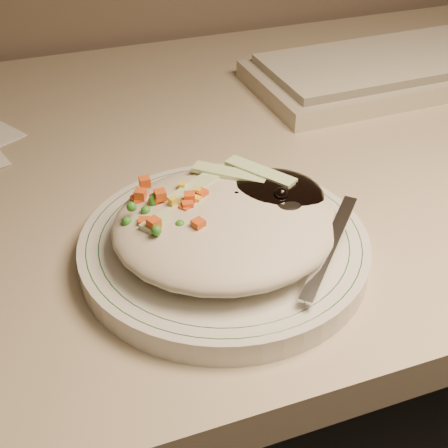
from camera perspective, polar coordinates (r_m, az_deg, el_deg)
name	(u,v)px	position (r m, az deg, el deg)	size (l,w,h in m)	color
desk	(211,282)	(0.83, -1.19, -5.28)	(1.40, 0.70, 0.74)	tan
plate	(224,248)	(0.54, 0.00, -2.21)	(0.25, 0.25, 0.02)	silver
plate_rim	(224,239)	(0.54, 0.00, -1.38)	(0.24, 0.24, 0.00)	#144723
meal	(229,218)	(0.52, 0.47, 0.54)	(0.21, 0.19, 0.05)	beige
keyboard	(429,63)	(0.94, 18.20, 13.83)	(0.51, 0.19, 0.04)	#ACA38D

